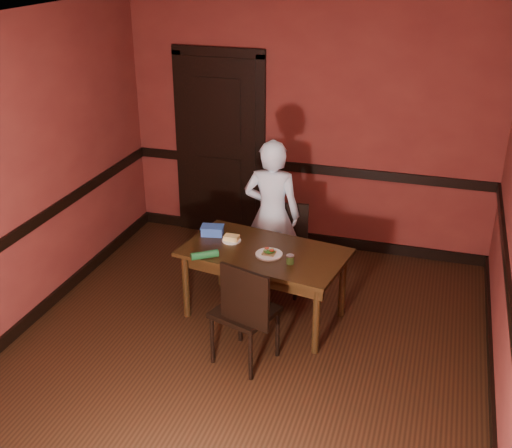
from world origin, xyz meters
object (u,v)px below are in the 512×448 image
Objects in this scene: chair_far at (280,251)px; sauce_jar at (290,259)px; person at (272,215)px; cheese_saucer at (232,239)px; chair_near at (245,310)px; sandwich_plate at (269,253)px; food_tub at (212,230)px; dining_table at (264,284)px.

chair_far is 10.91× the size of sauce_jar.
chair_far is at bearing 111.79° from sauce_jar.
cheese_saucer is (-0.24, -0.50, -0.06)m from person.
chair_near is at bearing -64.03° from cheese_saucer.
sandwich_plate is at bearing -92.94° from chair_far.
person is 8.57× the size of cheese_saucer.
sandwich_plate is at bearing -33.01° from food_tub.
person is at bearing 116.31° from sauce_jar.
chair_near is 0.91m from cheese_saucer.
chair_near is 4.12× the size of food_tub.
sandwich_plate is 0.67m from food_tub.
chair_far is at bearing -70.64° from chair_near.
person reaches higher than dining_table.
cheese_saucer is at bearing 60.48° from person.
food_tub reaches higher than dining_table.
sauce_jar is 0.45× the size of cheese_saucer.
dining_table is 0.51m from chair_far.
chair_near is at bearing -96.71° from chair_far.
cheese_saucer is (-0.62, 0.27, -0.02)m from sauce_jar.
food_tub is at bearing -158.45° from chair_far.
food_tub is at bearing 157.76° from sauce_jar.
chair_far is 3.61× the size of sandwich_plate.
chair_near is at bearing -77.27° from dining_table.
chair_far reaches higher than cheese_saucer.
dining_table is at bearing 96.14° from person.
chair_near is at bearing -66.57° from food_tub.
person reaches higher than sandwich_plate.
dining_table is 1.50× the size of chair_near.
dining_table is 8.13× the size of cheese_saucer.
sauce_jar is at bearing -21.22° from dining_table.
food_tub is (-0.62, 0.25, 0.03)m from sandwich_plate.
chair_far is 0.71m from food_tub.
chair_near is 0.65m from sandwich_plate.
food_tub reaches higher than sandwich_plate.
sauce_jar is 0.68m from cheese_saucer.
person is (-0.11, 0.10, 0.32)m from chair_far.
dining_table is at bearing -16.94° from cheese_saucer.
person is 0.70m from sandwich_plate.
chair_far reaches higher than sauce_jar.
person is at bearing 109.03° from dining_table.
sandwich_plate is at bearing 156.22° from sauce_jar.
person is 6.54× the size of food_tub.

